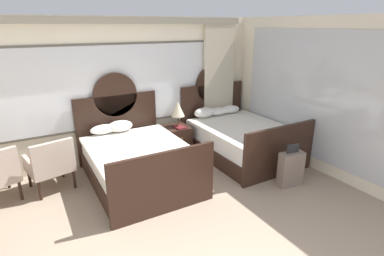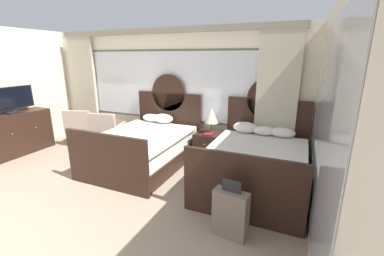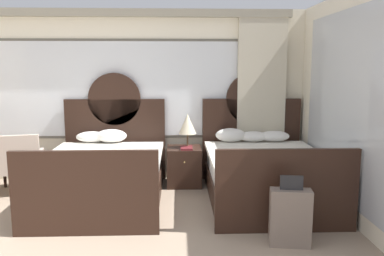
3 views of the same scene
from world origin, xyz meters
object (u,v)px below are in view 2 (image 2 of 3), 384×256
at_px(bed_near_mirror, 256,163).
at_px(table_lamp_on_nightstand, 212,116).
at_px(bed_near_window, 145,146).
at_px(tv_flatscreen, 11,100).
at_px(armchair_by_window_left, 107,129).
at_px(armchair_by_window_centre, 82,126).
at_px(book_on_nightstand, 209,134).
at_px(suitcase_on_floor, 230,214).
at_px(dresser_minibar, 5,137).
at_px(nightstand_between_beds, 209,146).

bearing_deg(bed_near_mirror, table_lamp_on_nightstand, 146.74).
height_order(bed_near_window, tv_flatscreen, bed_near_window).
bearing_deg(armchair_by_window_left, table_lamp_on_nightstand, 7.29).
bearing_deg(armchair_by_window_centre, book_on_nightstand, 3.83).
distance_m(bed_near_window, suitcase_on_floor, 2.57).
bearing_deg(book_on_nightstand, dresser_minibar, -159.85).
relative_size(tv_flatscreen, suitcase_on_floor, 1.31).
bearing_deg(armchair_by_window_centre, bed_near_mirror, -4.96).
xyz_separation_m(bed_near_window, tv_flatscreen, (-2.89, -0.65, 0.83)).
bearing_deg(bed_near_mirror, bed_near_window, -179.78).
bearing_deg(nightstand_between_beds, suitcase_on_floor, -63.83).
distance_m(tv_flatscreen, armchair_by_window_left, 2.03).
height_order(nightstand_between_beds, armchair_by_window_centre, armchair_by_window_centre).
height_order(bed_near_mirror, tv_flatscreen, bed_near_mirror).
xyz_separation_m(dresser_minibar, armchair_by_window_centre, (0.84, 1.27, 0.01)).
distance_m(armchair_by_window_left, armchair_by_window_centre, 0.78).
xyz_separation_m(dresser_minibar, tv_flatscreen, (0.03, 0.24, 0.75)).
relative_size(bed_near_mirror, nightstand_between_beds, 3.72).
bearing_deg(dresser_minibar, suitcase_on_floor, -6.04).
height_order(bed_near_mirror, armchair_by_window_centre, bed_near_mirror).
distance_m(nightstand_between_beds, table_lamp_on_nightstand, 0.66).
relative_size(armchair_by_window_left, suitcase_on_floor, 1.20).
distance_m(bed_near_mirror, table_lamp_on_nightstand, 1.36).
bearing_deg(dresser_minibar, armchair_by_window_centre, 56.50).
relative_size(bed_near_mirror, tv_flatscreen, 2.27).
distance_m(bed_near_window, bed_near_mirror, 2.18).
relative_size(book_on_nightstand, dresser_minibar, 0.14).
relative_size(armchair_by_window_left, armchair_by_window_centre, 1.00).
distance_m(bed_near_window, table_lamp_on_nightstand, 1.45).
bearing_deg(armchair_by_window_centre, table_lamp_on_nightstand, 5.48).
xyz_separation_m(table_lamp_on_nightstand, dresser_minibar, (-4.06, -1.58, -0.49)).
height_order(bed_near_window, dresser_minibar, bed_near_window).
bearing_deg(armchair_by_window_left, bed_near_window, -16.19).
bearing_deg(book_on_nightstand, bed_near_window, -152.27).
height_order(bed_near_window, bed_near_mirror, same).
distance_m(bed_near_mirror, tv_flatscreen, 5.17).
relative_size(nightstand_between_beds, table_lamp_on_nightstand, 1.13).
bearing_deg(suitcase_on_floor, table_lamp_on_nightstand, 115.10).
distance_m(dresser_minibar, suitcase_on_floor, 5.08).
xyz_separation_m(dresser_minibar, suitcase_on_floor, (5.05, -0.53, -0.16)).
bearing_deg(nightstand_between_beds, armchair_by_window_left, -172.33).
relative_size(bed_near_mirror, book_on_nightstand, 8.39).
height_order(dresser_minibar, tv_flatscreen, tv_flatscreen).
bearing_deg(bed_near_mirror, armchair_by_window_left, 173.97).
bearing_deg(nightstand_between_beds, table_lamp_on_nightstand, -9.98).
distance_m(book_on_nightstand, armchair_by_window_centre, 3.21).
height_order(book_on_nightstand, armchair_by_window_centre, armchair_by_window_centre).
bearing_deg(bed_near_window, book_on_nightstand, 27.73).
bearing_deg(nightstand_between_beds, bed_near_mirror, -32.31).
distance_m(book_on_nightstand, dresser_minibar, 4.31).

